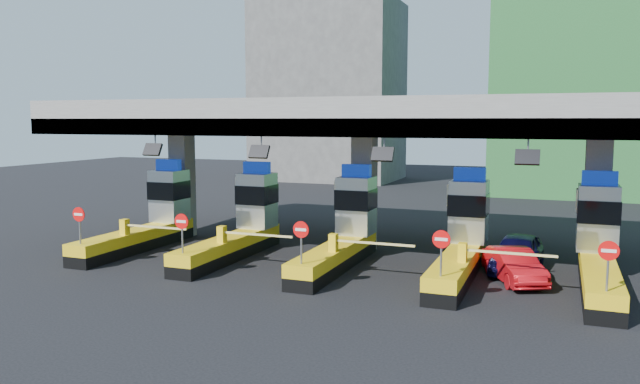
% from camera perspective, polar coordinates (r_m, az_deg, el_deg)
% --- Properties ---
extents(ground, '(120.00, 120.00, 0.00)m').
position_cam_1_polar(ground, '(26.96, 2.12, -6.56)').
color(ground, black).
rests_on(ground, ground).
extents(toll_canopy, '(28.00, 12.09, 7.00)m').
position_cam_1_polar(toll_canopy, '(28.98, 4.04, 6.58)').
color(toll_canopy, slate).
rests_on(toll_canopy, ground).
extents(toll_lane_far_left, '(4.43, 8.00, 4.16)m').
position_cam_1_polar(toll_lane_far_left, '(31.56, -15.13, -2.26)').
color(toll_lane_far_left, black).
rests_on(toll_lane_far_left, ground).
extents(toll_lane_left, '(4.43, 8.00, 4.16)m').
position_cam_1_polar(toll_lane_left, '(28.91, -7.10, -2.88)').
color(toll_lane_left, black).
rests_on(toll_lane_left, ground).
extents(toll_lane_center, '(4.43, 8.00, 4.16)m').
position_cam_1_polar(toll_lane_center, '(26.93, 2.33, -3.54)').
color(toll_lane_center, black).
rests_on(toll_lane_center, ground).
extents(toll_lane_right, '(4.43, 8.00, 4.16)m').
position_cam_1_polar(toll_lane_right, '(25.79, 12.94, -4.16)').
color(toll_lane_right, black).
rests_on(toll_lane_right, ground).
extents(toll_lane_far_right, '(4.43, 8.00, 4.16)m').
position_cam_1_polar(toll_lane_far_right, '(25.59, 24.12, -4.66)').
color(toll_lane_far_right, black).
rests_on(toll_lane_far_right, ground).
extents(bg_building_scaffold, '(18.00, 12.00, 28.00)m').
position_cam_1_polar(bg_building_scaffold, '(57.46, 25.18, 13.86)').
color(bg_building_scaffold, '#1E5926').
rests_on(bg_building_scaffold, ground).
extents(bg_building_concrete, '(14.00, 10.00, 18.00)m').
position_cam_1_polar(bg_building_concrete, '(64.93, 0.83, 9.14)').
color(bg_building_concrete, '#4C4C49').
rests_on(bg_building_concrete, ground).
extents(van, '(2.15, 4.59, 1.52)m').
position_cam_1_polar(van, '(26.70, 17.59, -5.33)').
color(van, black).
rests_on(van, ground).
extents(red_car, '(2.81, 4.07, 1.27)m').
position_cam_1_polar(red_car, '(25.01, 17.31, -6.41)').
color(red_car, red).
rests_on(red_car, ground).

